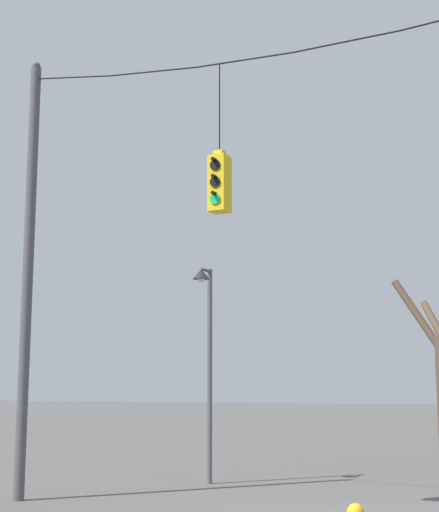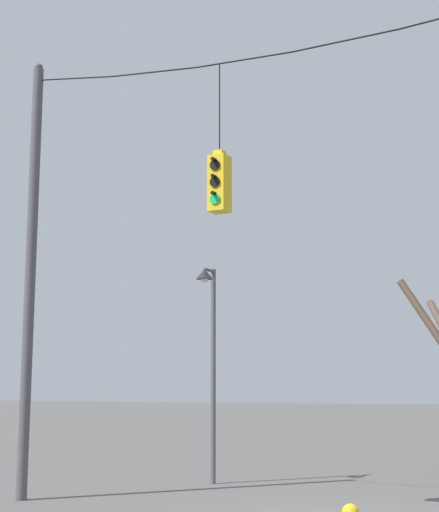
{
  "view_description": "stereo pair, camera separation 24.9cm",
  "coord_description": "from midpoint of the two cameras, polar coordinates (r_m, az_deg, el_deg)",
  "views": [
    {
      "loc": [
        3.83,
        -12.22,
        2.17
      ],
      "look_at": [
        -2.45,
        0.29,
        4.55
      ],
      "focal_mm": 55.0,
      "sensor_mm": 36.0,
      "label": 1
    },
    {
      "loc": [
        4.06,
        -12.1,
        2.17
      ],
      "look_at": [
        -2.45,
        0.29,
        4.55
      ],
      "focal_mm": 55.0,
      "sensor_mm": 36.0,
      "label": 2
    }
  ],
  "objects": [
    {
      "name": "utility_pole_left",
      "position": [
        16.68,
        -13.18,
        -1.14
      ],
      "size": [
        0.22,
        0.22,
        9.14
      ],
      "color": "#4C4C51",
      "rests_on": "ground_plane"
    },
    {
      "name": "street_lamp",
      "position": [
        18.66,
        -0.33,
        -5.69
      ],
      "size": [
        0.41,
        0.71,
        5.03
      ],
      "color": "#515156",
      "rests_on": "ground_plane"
    },
    {
      "name": "traffic_light_over_intersection",
      "position": [
        14.49,
        0.48,
        5.38
      ],
      "size": [
        0.34,
        0.46,
        2.87
      ],
      "color": "yellow"
    },
    {
      "name": "span_wire",
      "position": [
        14.46,
        9.51,
        15.88
      ],
      "size": [
        13.78,
        0.03,
        0.62
      ],
      "color": "black"
    }
  ]
}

